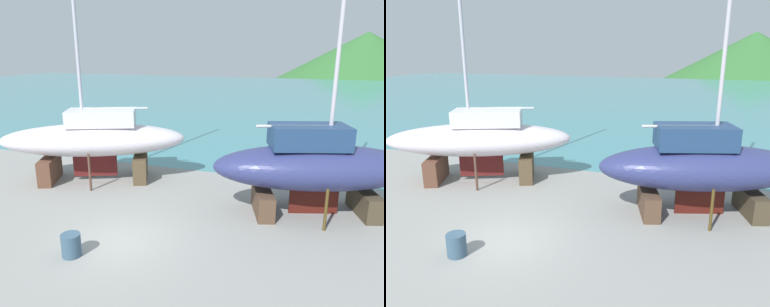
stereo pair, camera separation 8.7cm
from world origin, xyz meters
TOP-DOWN VIEW (x-y plane):
  - ground_plane at (0.00, -2.16)m, footprint 44.88×44.88m
  - sea_water at (0.00, 47.91)m, footprint 150.76×77.71m
  - headland_hill at (19.69, 133.83)m, footprint 96.66×96.66m
  - sailboat_far_slipway at (-4.71, 5.72)m, footprint 10.17×6.68m
  - sailboat_mid_port at (6.66, 5.03)m, footprint 9.28×5.47m
  - worker at (-7.57, 10.79)m, footprint 0.50×0.42m
  - barrel_tipped_right at (-1.10, -1.39)m, footprint 0.96×0.96m

SIDE VIEW (x-z plane):
  - ground_plane at x=0.00m, z-range 0.00..0.00m
  - sea_water at x=0.00m, z-range 0.00..0.00m
  - headland_hill at x=19.69m, z-range -12.95..12.95m
  - barrel_tipped_right at x=-1.10m, z-range 0.00..0.82m
  - worker at x=-7.57m, z-range 0.03..1.63m
  - sailboat_mid_port at x=6.66m, z-range -5.14..9.50m
  - sailboat_far_slipway at x=-4.71m, z-range -5.28..9.88m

